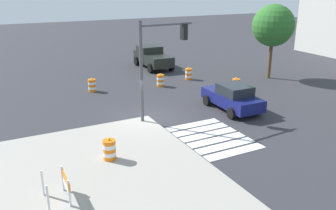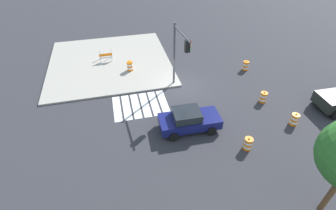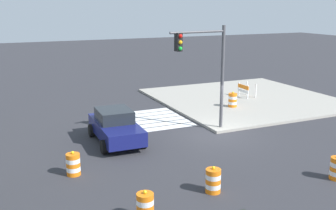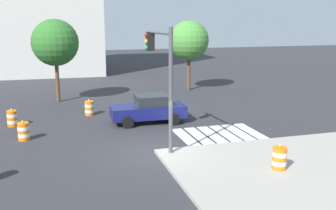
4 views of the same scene
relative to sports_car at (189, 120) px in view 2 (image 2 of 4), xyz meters
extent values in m
plane|color=#2D2D33|center=(-1.03, -5.24, -0.81)|extent=(120.00, 120.00, 0.00)
cube|color=#9E998E|center=(4.97, -11.24, -0.74)|extent=(12.00, 12.00, 0.15)
cube|color=silver|center=(1.09, -3.44, -0.80)|extent=(0.60, 3.20, 0.02)
cube|color=silver|center=(1.84, -3.44, -0.80)|extent=(0.60, 3.20, 0.02)
cube|color=silver|center=(2.59, -3.44, -0.80)|extent=(0.60, 3.20, 0.02)
cube|color=silver|center=(3.34, -3.44, -0.80)|extent=(0.60, 3.20, 0.02)
cube|color=silver|center=(4.09, -3.44, -0.80)|extent=(0.60, 3.20, 0.02)
cube|color=silver|center=(4.84, -3.44, -0.80)|extent=(0.60, 3.20, 0.02)
cube|color=navy|center=(-0.06, 0.00, -0.13)|extent=(4.35, 1.97, 0.70)
cube|color=#1E2328|center=(0.19, -0.01, 0.52)|extent=(1.95, 1.66, 0.60)
cylinder|color=black|center=(-1.44, -0.91, -0.48)|extent=(0.67, 0.26, 0.66)
cylinder|color=black|center=(-1.38, 0.99, -0.48)|extent=(0.67, 0.26, 0.66)
cylinder|color=black|center=(1.26, -0.99, -0.48)|extent=(0.67, 0.26, 0.66)
cylinder|color=black|center=(1.32, 0.91, -0.48)|extent=(0.67, 0.26, 0.66)
cube|color=black|center=(-11.59, 0.58, 0.06)|extent=(2.55, 2.07, 0.90)
cylinder|color=black|center=(-11.12, -0.45, -0.39)|extent=(0.85, 0.32, 0.84)
cylinder|color=black|center=(-11.06, 1.59, -0.39)|extent=(0.85, 0.32, 0.84)
cylinder|color=orange|center=(-7.87, -6.60, -0.72)|extent=(0.56, 0.56, 0.18)
cylinder|color=white|center=(-7.87, -6.60, -0.54)|extent=(0.56, 0.56, 0.18)
cylinder|color=orange|center=(-7.87, -6.60, -0.36)|extent=(0.56, 0.56, 0.18)
cylinder|color=white|center=(-7.87, -6.60, -0.18)|extent=(0.56, 0.56, 0.18)
cylinder|color=orange|center=(-7.87, -6.60, 0.00)|extent=(0.56, 0.56, 0.18)
sphere|color=yellow|center=(-7.87, -6.60, 0.15)|extent=(0.12, 0.12, 0.12)
cylinder|color=orange|center=(-6.85, -1.58, -0.72)|extent=(0.56, 0.56, 0.18)
cylinder|color=white|center=(-6.85, -1.58, -0.54)|extent=(0.56, 0.56, 0.18)
cylinder|color=orange|center=(-6.85, -1.58, -0.36)|extent=(0.56, 0.56, 0.18)
cylinder|color=white|center=(-6.85, -1.58, -0.18)|extent=(0.56, 0.56, 0.18)
cylinder|color=orange|center=(-6.85, -1.58, 0.00)|extent=(0.56, 0.56, 0.18)
sphere|color=yellow|center=(-6.85, -1.58, 0.15)|extent=(0.12, 0.12, 0.12)
cylinder|color=orange|center=(-3.20, 2.76, -0.72)|extent=(0.56, 0.56, 0.18)
cylinder|color=white|center=(-3.20, 2.76, -0.54)|extent=(0.56, 0.56, 0.18)
cylinder|color=orange|center=(-3.20, 2.76, -0.36)|extent=(0.56, 0.56, 0.18)
cylinder|color=white|center=(-3.20, 2.76, -0.18)|extent=(0.56, 0.56, 0.18)
cylinder|color=orange|center=(-3.20, 2.76, 0.00)|extent=(0.56, 0.56, 0.18)
sphere|color=yellow|center=(-3.20, 2.76, 0.15)|extent=(0.12, 0.12, 0.12)
cylinder|color=orange|center=(-7.63, 1.38, -0.72)|extent=(0.56, 0.56, 0.18)
cylinder|color=white|center=(-7.63, 1.38, -0.54)|extent=(0.56, 0.56, 0.18)
cylinder|color=orange|center=(-7.63, 1.38, -0.36)|extent=(0.56, 0.56, 0.18)
cylinder|color=white|center=(-7.63, 1.38, -0.18)|extent=(0.56, 0.56, 0.18)
cylinder|color=orange|center=(-7.63, 1.38, 0.00)|extent=(0.56, 0.56, 0.18)
sphere|color=yellow|center=(-7.63, 1.38, 0.15)|extent=(0.12, 0.12, 0.12)
cylinder|color=orange|center=(3.12, -8.92, -0.57)|extent=(0.56, 0.56, 0.18)
cylinder|color=white|center=(3.12, -8.92, -0.39)|extent=(0.56, 0.56, 0.18)
cylinder|color=orange|center=(3.12, -8.92, -0.21)|extent=(0.56, 0.56, 0.18)
cylinder|color=white|center=(3.12, -8.92, -0.03)|extent=(0.56, 0.56, 0.18)
cylinder|color=orange|center=(3.12, -8.92, 0.15)|extent=(0.56, 0.56, 0.18)
sphere|color=yellow|center=(3.12, -8.92, 0.30)|extent=(0.12, 0.12, 0.12)
cube|color=silver|center=(4.71, -11.23, -0.16)|extent=(0.07, 0.07, 1.00)
cube|color=silver|center=(4.71, -11.93, -0.16)|extent=(0.07, 0.07, 1.00)
cube|color=silver|center=(5.81, -11.23, -0.16)|extent=(0.07, 0.07, 1.00)
cube|color=silver|center=(5.81, -11.93, -0.16)|extent=(0.07, 0.07, 1.00)
cube|color=orange|center=(5.26, -11.21, 0.09)|extent=(1.30, 0.04, 0.28)
cube|color=white|center=(5.26, -11.21, -0.21)|extent=(1.30, 0.04, 0.20)
cylinder|color=#4C4C51|center=(-0.43, -5.84, 2.09)|extent=(0.18, 0.18, 5.50)
cylinder|color=#4C4C51|center=(-0.56, -4.25, 4.54)|extent=(0.37, 3.20, 0.12)
cube|color=black|center=(-0.64, -3.13, 4.09)|extent=(0.38, 0.31, 0.90)
sphere|color=red|center=(-0.83, -3.15, 4.39)|extent=(0.20, 0.20, 0.20)
sphere|color=#F2A514|center=(-0.83, -3.15, 4.09)|extent=(0.20, 0.20, 0.20)
sphere|color=green|center=(-0.83, -3.15, 3.79)|extent=(0.20, 0.20, 0.20)
cylinder|color=brown|center=(-4.99, 7.54, 0.76)|extent=(0.27, 0.27, 3.14)
camera|label=1|loc=(16.55, -13.00, 6.54)|focal=37.72mm
camera|label=2|loc=(4.51, 12.38, 11.80)|focal=26.69mm
camera|label=3|loc=(-18.54, 5.51, 5.89)|focal=43.12mm
camera|label=4|loc=(-5.20, -21.60, 5.16)|focal=41.66mm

